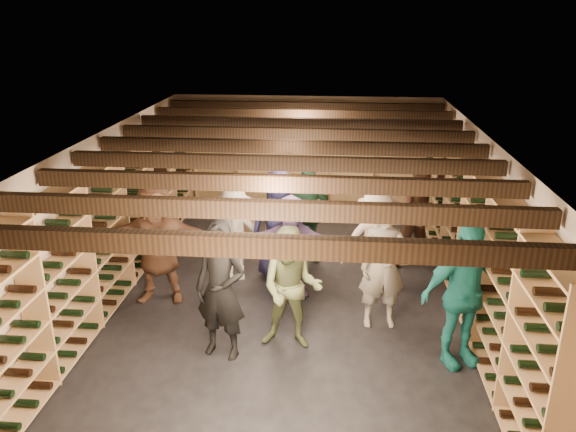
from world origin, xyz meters
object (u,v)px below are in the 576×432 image
(person_6, at_px, (279,226))
(person_8, at_px, (421,215))
(person_2, at_px, (291,289))
(person_7, at_px, (383,266))
(crate_stack_right, at_px, (279,235))
(person_3, at_px, (375,242))
(person_1, at_px, (221,290))
(crate_loose, at_px, (405,256))
(person_9, at_px, (235,234))
(crate_stack_left, at_px, (240,225))
(person_4, at_px, (463,294))
(person_10, at_px, (307,214))
(person_5, at_px, (157,242))
(person_11, at_px, (291,246))

(person_6, xyz_separation_m, person_8, (2.27, 0.69, 0.00))
(person_2, height_order, person_7, person_7)
(person_2, height_order, person_6, person_6)
(person_6, relative_size, person_7, 1.02)
(crate_stack_right, bearing_deg, person_3, -44.26)
(person_1, height_order, person_8, person_8)
(crate_loose, relative_size, person_8, 0.28)
(person_1, xyz_separation_m, person_2, (0.83, 0.27, -0.08))
(crate_stack_right, height_order, person_9, person_9)
(crate_stack_left, bearing_deg, person_4, -46.81)
(person_9, bearing_deg, person_4, -43.37)
(crate_stack_left, height_order, person_9, person_9)
(crate_stack_left, height_order, person_2, person_2)
(crate_loose, xyz_separation_m, person_1, (-2.56, -3.00, 0.80))
(person_10, bearing_deg, crate_stack_left, 128.58)
(crate_stack_left, xyz_separation_m, crate_stack_right, (0.74, -0.18, -0.08))
(person_4, bearing_deg, person_5, 140.70)
(person_3, relative_size, person_8, 0.92)
(crate_loose, bearing_deg, person_11, -144.58)
(person_6, relative_size, person_11, 1.15)
(person_8, height_order, person_10, person_8)
(person_2, xyz_separation_m, person_5, (-2.04, 1.06, 0.11))
(crate_loose, distance_m, person_6, 2.39)
(crate_loose, height_order, person_10, person_10)
(person_5, bearing_deg, person_1, -50.50)
(person_2, xyz_separation_m, person_4, (2.03, -0.18, 0.11))
(person_2, bearing_deg, person_3, 58.31)
(person_2, relative_size, person_10, 0.97)
(person_8, relative_size, person_11, 1.15)
(crate_stack_right, relative_size, person_7, 0.29)
(person_1, relative_size, person_6, 1.00)
(crate_loose, height_order, person_2, person_2)
(person_8, distance_m, person_11, 2.37)
(crate_loose, relative_size, person_6, 0.28)
(person_9, bearing_deg, crate_loose, 7.89)
(person_3, relative_size, person_10, 0.99)
(crate_stack_left, distance_m, person_8, 3.26)
(person_10, bearing_deg, crate_stack_right, 113.45)
(person_5, bearing_deg, person_11, 7.68)
(person_1, distance_m, person_9, 2.10)
(person_7, bearing_deg, person_10, 111.69)
(person_6, bearing_deg, person_2, -90.53)
(person_1, relative_size, person_3, 1.08)
(crate_stack_left, height_order, person_11, person_11)
(person_5, height_order, person_11, person_5)
(person_1, distance_m, person_3, 2.67)
(person_4, height_order, person_11, person_4)
(person_1, bearing_deg, crate_stack_right, 98.35)
(crate_loose, xyz_separation_m, person_2, (-1.73, -2.73, 0.72))
(crate_loose, bearing_deg, crate_stack_left, 169.49)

